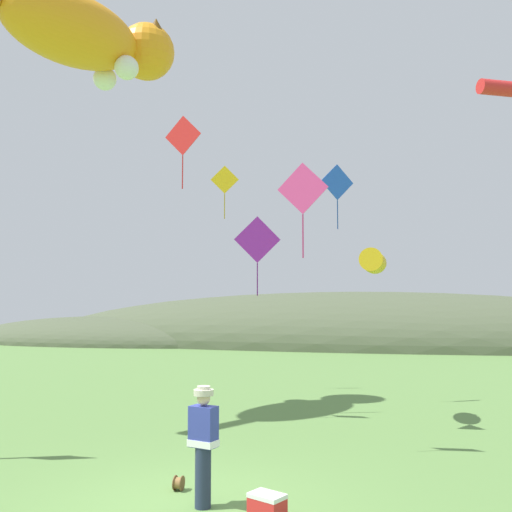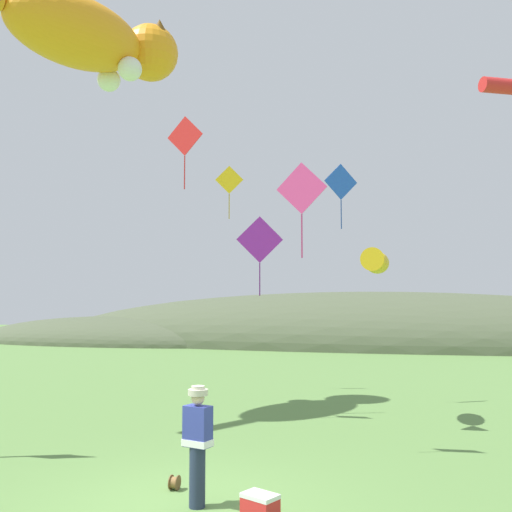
{
  "view_description": "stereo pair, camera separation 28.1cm",
  "coord_description": "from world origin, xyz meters",
  "px_view_note": "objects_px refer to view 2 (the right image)",
  "views": [
    {
      "loc": [
        2.99,
        -8.27,
        3.02
      ],
      "look_at": [
        0.0,
        4.0,
        4.06
      ],
      "focal_mm": 40.0,
      "sensor_mm": 36.0,
      "label": 1
    },
    {
      "loc": [
        3.26,
        -8.2,
        3.02
      ],
      "look_at": [
        0.0,
        4.0,
        4.06
      ],
      "focal_mm": 40.0,
      "sensor_mm": 36.0,
      "label": 2
    }
  ],
  "objects_px": {
    "kite_spool": "(175,482)",
    "kite_diamond_pink": "(302,189)",
    "picnic_cooler": "(260,507)",
    "kite_diamond_blue": "(341,182)",
    "festival_attendant": "(198,441)",
    "kite_giant_cat": "(93,39)",
    "kite_diamond_gold": "(229,180)",
    "kite_diamond_violet": "(260,240)",
    "kite_diamond_red": "(185,137)",
    "kite_fish_windsock": "(376,262)"
  },
  "relations": [
    {
      "from": "kite_spool",
      "to": "picnic_cooler",
      "type": "bearing_deg",
      "value": -28.09
    },
    {
      "from": "kite_fish_windsock",
      "to": "kite_diamond_violet",
      "type": "xyz_separation_m",
      "value": [
        -3.15,
        0.2,
        0.67
      ]
    },
    {
      "from": "kite_spool",
      "to": "kite_diamond_gold",
      "type": "relative_size",
      "value": 0.12
    },
    {
      "from": "kite_fish_windsock",
      "to": "kite_diamond_violet",
      "type": "bearing_deg",
      "value": 176.29
    },
    {
      "from": "kite_fish_windsock",
      "to": "kite_diamond_gold",
      "type": "xyz_separation_m",
      "value": [
        -5.28,
        4.09,
        3.28
      ]
    },
    {
      "from": "festival_attendant",
      "to": "kite_giant_cat",
      "type": "height_order",
      "value": "kite_giant_cat"
    },
    {
      "from": "kite_fish_windsock",
      "to": "kite_diamond_violet",
      "type": "relative_size",
      "value": 0.98
    },
    {
      "from": "kite_diamond_red",
      "to": "kite_diamond_gold",
      "type": "distance_m",
      "value": 5.18
    },
    {
      "from": "festival_attendant",
      "to": "kite_giant_cat",
      "type": "xyz_separation_m",
      "value": [
        -5.62,
        6.03,
        9.74
      ]
    },
    {
      "from": "kite_diamond_violet",
      "to": "picnic_cooler",
      "type": "bearing_deg",
      "value": -75.39
    },
    {
      "from": "kite_fish_windsock",
      "to": "kite_spool",
      "type": "bearing_deg",
      "value": -115.98
    },
    {
      "from": "kite_diamond_red",
      "to": "picnic_cooler",
      "type": "bearing_deg",
      "value": -58.59
    },
    {
      "from": "kite_diamond_gold",
      "to": "picnic_cooler",
      "type": "bearing_deg",
      "value": -70.11
    },
    {
      "from": "kite_spool",
      "to": "kite_giant_cat",
      "type": "relative_size",
      "value": 0.03
    },
    {
      "from": "kite_diamond_gold",
      "to": "kite_giant_cat",
      "type": "bearing_deg",
      "value": -119.16
    },
    {
      "from": "festival_attendant",
      "to": "kite_diamond_blue",
      "type": "distance_m",
      "value": 10.87
    },
    {
      "from": "festival_attendant",
      "to": "picnic_cooler",
      "type": "xyz_separation_m",
      "value": [
        1.03,
        -0.25,
        -0.77
      ]
    },
    {
      "from": "festival_attendant",
      "to": "picnic_cooler",
      "type": "height_order",
      "value": "festival_attendant"
    },
    {
      "from": "kite_diamond_gold",
      "to": "kite_diamond_blue",
      "type": "bearing_deg",
      "value": -21.82
    },
    {
      "from": "picnic_cooler",
      "to": "kite_giant_cat",
      "type": "height_order",
      "value": "kite_giant_cat"
    },
    {
      "from": "festival_attendant",
      "to": "kite_spool",
      "type": "bearing_deg",
      "value": 134.67
    },
    {
      "from": "kite_diamond_gold",
      "to": "kite_diamond_violet",
      "type": "relative_size",
      "value": 0.87
    },
    {
      "from": "kite_diamond_red",
      "to": "kite_diamond_pink",
      "type": "height_order",
      "value": "kite_diamond_red"
    },
    {
      "from": "kite_diamond_gold",
      "to": "kite_diamond_violet",
      "type": "xyz_separation_m",
      "value": [
        2.13,
        -3.89,
        -2.61
      ]
    },
    {
      "from": "kite_fish_windsock",
      "to": "kite_diamond_pink",
      "type": "xyz_separation_m",
      "value": [
        -1.29,
        -3.52,
        1.27
      ]
    },
    {
      "from": "kite_spool",
      "to": "kite_diamond_pink",
      "type": "distance_m",
      "value": 6.05
    },
    {
      "from": "picnic_cooler",
      "to": "kite_giant_cat",
      "type": "relative_size",
      "value": 0.09
    },
    {
      "from": "picnic_cooler",
      "to": "kite_diamond_red",
      "type": "xyz_separation_m",
      "value": [
        -3.59,
        5.87,
        7.25
      ]
    },
    {
      "from": "kite_diamond_blue",
      "to": "kite_fish_windsock",
      "type": "bearing_deg",
      "value": -64.7
    },
    {
      "from": "kite_diamond_violet",
      "to": "kite_diamond_gold",
      "type": "bearing_deg",
      "value": 118.71
    },
    {
      "from": "festival_attendant",
      "to": "kite_diamond_pink",
      "type": "relative_size",
      "value": 0.9
    },
    {
      "from": "kite_diamond_red",
      "to": "kite_diamond_gold",
      "type": "xyz_separation_m",
      "value": [
        -0.41,
        5.17,
        -0.07
      ]
    },
    {
      "from": "kite_fish_windsock",
      "to": "kite_diamond_pink",
      "type": "bearing_deg",
      "value": -110.15
    },
    {
      "from": "festival_attendant",
      "to": "kite_fish_windsock",
      "type": "bearing_deg",
      "value": 70.92
    },
    {
      "from": "festival_attendant",
      "to": "kite_diamond_gold",
      "type": "relative_size",
      "value": 0.93
    },
    {
      "from": "picnic_cooler",
      "to": "kite_diamond_blue",
      "type": "distance_m",
      "value": 11.44
    },
    {
      "from": "kite_giant_cat",
      "to": "kite_diamond_violet",
      "type": "bearing_deg",
      "value": 10.37
    },
    {
      "from": "kite_diamond_pink",
      "to": "kite_spool",
      "type": "bearing_deg",
      "value": -123.21
    },
    {
      "from": "kite_giant_cat",
      "to": "kite_diamond_pink",
      "type": "xyz_separation_m",
      "value": [
        6.65,
        -2.85,
        -5.35
      ]
    },
    {
      "from": "kite_spool",
      "to": "picnic_cooler",
      "type": "height_order",
      "value": "picnic_cooler"
    },
    {
      "from": "festival_attendant",
      "to": "kite_diamond_gold",
      "type": "bearing_deg",
      "value": 105.36
    },
    {
      "from": "kite_fish_windsock",
      "to": "kite_diamond_blue",
      "type": "bearing_deg",
      "value": 115.3
    },
    {
      "from": "kite_diamond_gold",
      "to": "kite_diamond_pink",
      "type": "bearing_deg",
      "value": -62.36
    },
    {
      "from": "festival_attendant",
      "to": "kite_diamond_gold",
      "type": "xyz_separation_m",
      "value": [
        -2.96,
        10.79,
        6.41
      ]
    },
    {
      "from": "kite_giant_cat",
      "to": "kite_diamond_gold",
      "type": "distance_m",
      "value": 6.4
    },
    {
      "from": "kite_diamond_red",
      "to": "kite_diamond_gold",
      "type": "bearing_deg",
      "value": 94.52
    },
    {
      "from": "kite_spool",
      "to": "kite_diamond_red",
      "type": "xyz_separation_m",
      "value": [
        -1.92,
        4.98,
        7.31
      ]
    },
    {
      "from": "kite_diamond_red",
      "to": "kite_fish_windsock",
      "type": "bearing_deg",
      "value": 12.4
    },
    {
      "from": "kite_giant_cat",
      "to": "kite_diamond_blue",
      "type": "bearing_deg",
      "value": 24.65
    },
    {
      "from": "kite_spool",
      "to": "kite_diamond_pink",
      "type": "xyz_separation_m",
      "value": [
        1.66,
        2.53,
        5.23
      ]
    }
  ]
}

